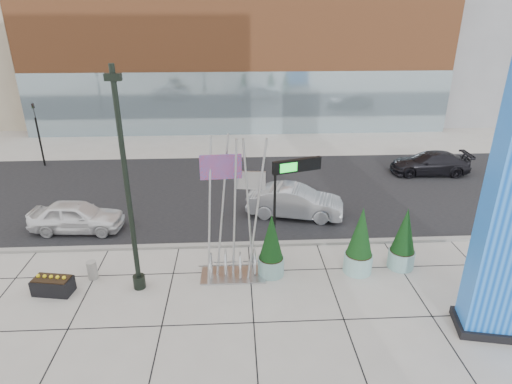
{
  "coord_description": "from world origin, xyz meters",
  "views": [
    {
      "loc": [
        0.49,
        -12.2,
        9.49
      ],
      "look_at": [
        1.23,
        2.0,
        3.39
      ],
      "focal_mm": 30.0,
      "sensor_mm": 36.0,
      "label": 1
    }
  ],
  "objects_px": {
    "public_art_sculpture": "(233,242)",
    "car_silver_mid": "(295,202)",
    "concrete_bollard": "(92,270)",
    "overhead_street_sign": "(294,177)",
    "lamp_post": "(130,207)",
    "car_white_west": "(77,217)"
  },
  "relations": [
    {
      "from": "public_art_sculpture",
      "to": "car_silver_mid",
      "type": "bearing_deg",
      "value": 59.09
    },
    {
      "from": "concrete_bollard",
      "to": "overhead_street_sign",
      "type": "xyz_separation_m",
      "value": [
        7.74,
        0.95,
        3.28
      ]
    },
    {
      "from": "lamp_post",
      "to": "car_silver_mid",
      "type": "height_order",
      "value": "lamp_post"
    },
    {
      "from": "lamp_post",
      "to": "public_art_sculpture",
      "type": "height_order",
      "value": "lamp_post"
    },
    {
      "from": "lamp_post",
      "to": "concrete_bollard",
      "type": "bearing_deg",
      "value": 160.16
    },
    {
      "from": "lamp_post",
      "to": "concrete_bollard",
      "type": "height_order",
      "value": "lamp_post"
    },
    {
      "from": "lamp_post",
      "to": "overhead_street_sign",
      "type": "height_order",
      "value": "lamp_post"
    },
    {
      "from": "public_art_sculpture",
      "to": "car_silver_mid",
      "type": "xyz_separation_m",
      "value": [
        3.05,
        5.03,
        -0.7
      ]
    },
    {
      "from": "public_art_sculpture",
      "to": "concrete_bollard",
      "type": "relative_size",
      "value": 7.67
    },
    {
      "from": "lamp_post",
      "to": "public_art_sculpture",
      "type": "bearing_deg",
      "value": 9.53
    },
    {
      "from": "concrete_bollard",
      "to": "overhead_street_sign",
      "type": "distance_m",
      "value": 8.46
    },
    {
      "from": "concrete_bollard",
      "to": "car_silver_mid",
      "type": "bearing_deg",
      "value": 30.36
    },
    {
      "from": "lamp_post",
      "to": "concrete_bollard",
      "type": "relative_size",
      "value": 11.0
    },
    {
      "from": "car_white_west",
      "to": "concrete_bollard",
      "type": "bearing_deg",
      "value": -151.67
    },
    {
      "from": "overhead_street_sign",
      "to": "car_silver_mid",
      "type": "xyz_separation_m",
      "value": [
        0.68,
        3.98,
        -2.88
      ]
    },
    {
      "from": "lamp_post",
      "to": "overhead_street_sign",
      "type": "distance_m",
      "value": 6.08
    },
    {
      "from": "car_white_west",
      "to": "lamp_post",
      "type": "bearing_deg",
      "value": -137.68
    },
    {
      "from": "overhead_street_sign",
      "to": "car_silver_mid",
      "type": "bearing_deg",
      "value": 62.29
    },
    {
      "from": "public_art_sculpture",
      "to": "car_silver_mid",
      "type": "relative_size",
      "value": 1.2
    },
    {
      "from": "lamp_post",
      "to": "car_silver_mid",
      "type": "xyz_separation_m",
      "value": [
        6.52,
        5.61,
        -2.51
      ]
    },
    {
      "from": "concrete_bollard",
      "to": "car_silver_mid",
      "type": "distance_m",
      "value": 9.76
    },
    {
      "from": "concrete_bollard",
      "to": "car_silver_mid",
      "type": "relative_size",
      "value": 0.16
    }
  ]
}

